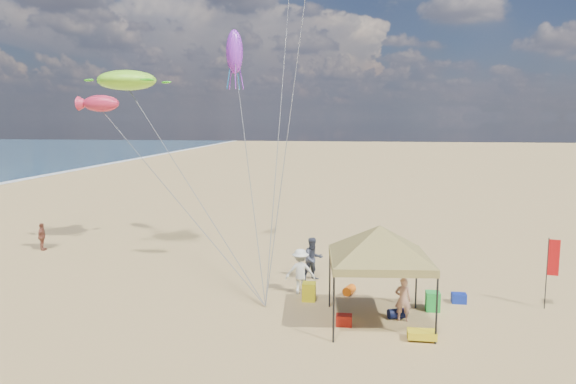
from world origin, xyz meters
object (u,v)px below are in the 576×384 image
cooler_red (344,320)px  person_near_a (403,299)px  person_far_a (42,237)px  cooler_blue (459,298)px  chair_green (433,301)px  beach_cart (422,334)px  chair_yellow (309,292)px  person_near_b (313,259)px  feather_flag (552,262)px  person_near_c (300,271)px  canopy_tent (380,229)px

cooler_red → person_near_a: 2.21m
person_far_a → cooler_blue: bearing=-116.4°
cooler_red → chair_green: size_ratio=0.77×
cooler_blue → beach_cart: (-1.77, -3.75, 0.01)m
cooler_blue → chair_yellow: (-5.68, -0.49, 0.16)m
person_near_b → beach_cart: bearing=-87.5°
person_near_a → person_near_b: person_near_b is taller
person_near_b → feather_flag: bearing=-46.6°
chair_yellow → person_far_a: person_far_a is taller
person_far_a → feather_flag: bearing=-115.0°
chair_yellow → person_near_c: (-0.42, 0.76, 0.56)m
cooler_blue → cooler_red: bearing=-146.1°
cooler_blue → person_far_a: size_ratio=0.37×
person_near_b → canopy_tent: bearing=-92.1°
chair_yellow → person_near_b: bearing=91.8°
chair_green → chair_yellow: size_ratio=1.00×
chair_yellow → person_near_b: 2.73m
feather_flag → person_near_a: feather_flag is taller
cooler_blue → chair_green: size_ratio=0.77×
chair_green → beach_cart: size_ratio=0.78×
canopy_tent → chair_yellow: bearing=141.6°
person_near_c → canopy_tent: bearing=129.9°
person_near_c → feather_flag: bearing=169.8°
cooler_blue → chair_green: (-1.09, -0.96, 0.16)m
feather_flag → person_near_c: feather_flag is taller
person_near_b → chair_yellow: bearing=-119.7°
beach_cart → person_near_c: bearing=137.2°
cooler_red → canopy_tent: bearing=16.0°
feather_flag → person_near_a: 5.83m
canopy_tent → cooler_blue: canopy_tent is taller
feather_flag → person_near_a: (-5.42, -1.88, -1.04)m
chair_yellow → cooler_red: bearing=-58.8°
cooler_blue → chair_yellow: chair_yellow is taller
canopy_tent → person_near_b: (-2.65, 4.70, -2.36)m
chair_yellow → person_near_a: (3.43, -1.62, 0.42)m
canopy_tent → cooler_red: (-1.14, -0.33, -3.11)m
chair_yellow → person_far_a: (-14.81, 5.95, 0.39)m
chair_green → person_near_a: size_ratio=0.46×
chair_green → person_near_a: person_near_a is taller
canopy_tent → person_near_a: canopy_tent is taller
beach_cart → person_near_a: person_near_a is taller
feather_flag → beach_cart: bearing=-144.6°
cooler_red → cooler_blue: bearing=33.9°
person_near_b → person_near_a: bearing=-82.2°
canopy_tent → beach_cart: (1.34, -1.22, -3.10)m
canopy_tent → person_near_c: canopy_tent is taller
cooler_red → chair_yellow: bearing=121.2°
chair_yellow → beach_cart: (3.91, -3.25, -0.15)m
feather_flag → beach_cart: 6.27m
person_near_a → chair_green: bearing=-132.5°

